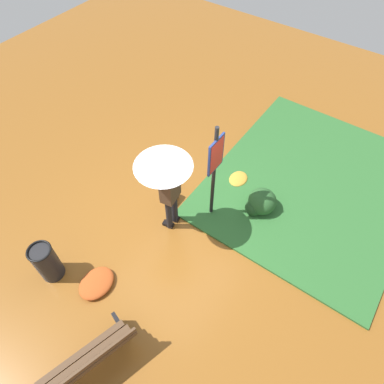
# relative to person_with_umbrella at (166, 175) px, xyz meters

# --- Properties ---
(ground_plane) EXTENTS (18.00, 18.00, 0.00)m
(ground_plane) POSITION_rel_person_with_umbrella_xyz_m (0.03, 0.08, -1.55)
(ground_plane) COLOR brown
(grass_verge) EXTENTS (4.80, 4.00, 0.05)m
(grass_verge) POSITION_rel_person_with_umbrella_xyz_m (-2.66, 1.88, -1.53)
(grass_verge) COLOR #2D662D
(grass_verge) RESTS_ON ground_plane
(person_with_umbrella) EXTENTS (0.96, 0.96, 2.04)m
(person_with_umbrella) POSITION_rel_person_with_umbrella_xyz_m (0.00, 0.00, 0.00)
(person_with_umbrella) COLOR black
(person_with_umbrella) RESTS_ON ground_plane
(info_sign_post) EXTENTS (0.44, 0.07, 2.30)m
(info_sign_post) POSITION_rel_person_with_umbrella_xyz_m (-0.74, 0.48, -0.11)
(info_sign_post) COLOR black
(info_sign_post) RESTS_ON ground_plane
(handbag) EXTENTS (0.31, 0.16, 0.37)m
(handbag) POSITION_rel_person_with_umbrella_xyz_m (-0.53, -0.37, -1.42)
(handbag) COLOR #4C3323
(handbag) RESTS_ON ground_plane
(park_bench) EXTENTS (1.44, 0.75, 0.75)m
(park_bench) POSITION_rel_person_with_umbrella_xyz_m (2.70, 0.63, -1.15)
(park_bench) COLOR black
(park_bench) RESTS_ON ground_plane
(trash_bin) EXTENTS (0.42, 0.42, 0.83)m
(trash_bin) POSITION_rel_person_with_umbrella_xyz_m (2.03, -1.12, -1.13)
(trash_bin) COLOR black
(trash_bin) RESTS_ON ground_plane
(shrub_cluster) EXTENTS (0.64, 0.58, 0.52)m
(shrub_cluster) POSITION_rel_person_with_umbrella_xyz_m (-1.38, 1.24, -1.31)
(shrub_cluster) COLOR #285628
(shrub_cluster) RESTS_ON ground_plane
(leaf_pile_near_person) EXTENTS (0.47, 0.38, 0.10)m
(leaf_pile_near_person) POSITION_rel_person_with_umbrella_xyz_m (-1.82, 0.49, -1.50)
(leaf_pile_near_person) COLOR gold
(leaf_pile_near_person) RESTS_ON ground_plane
(leaf_pile_by_bench) EXTENTS (0.67, 0.54, 0.15)m
(leaf_pile_by_bench) POSITION_rel_person_with_umbrella_xyz_m (1.74, -0.31, -1.48)
(leaf_pile_by_bench) COLOR #B74C1E
(leaf_pile_by_bench) RESTS_ON ground_plane
(leaf_pile_far_path) EXTENTS (0.50, 0.40, 0.11)m
(leaf_pile_far_path) POSITION_rel_person_with_umbrella_xyz_m (-0.92, -0.69, -1.50)
(leaf_pile_far_path) COLOR #B74C1E
(leaf_pile_far_path) RESTS_ON ground_plane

